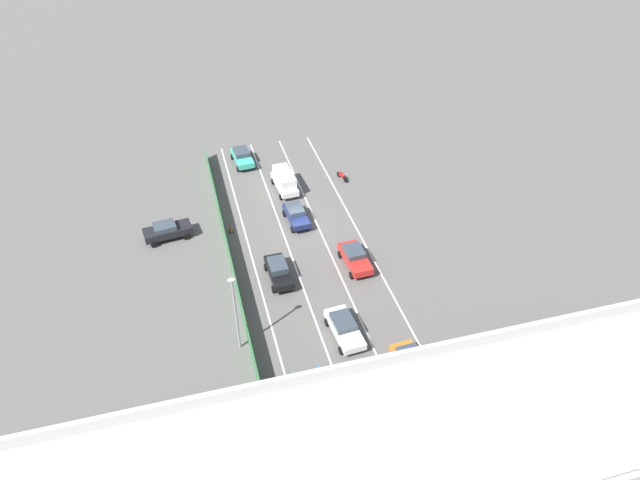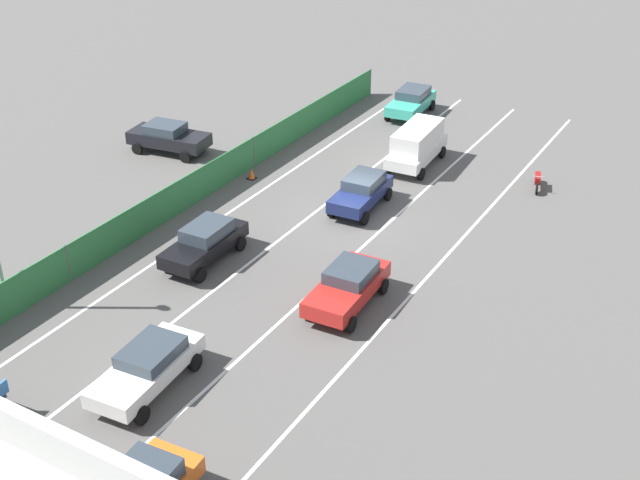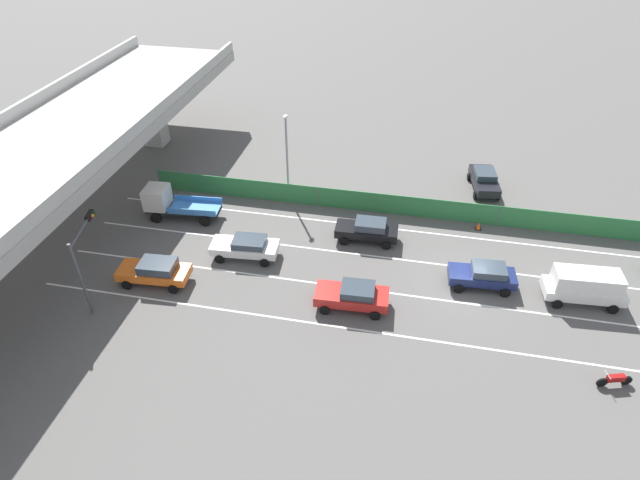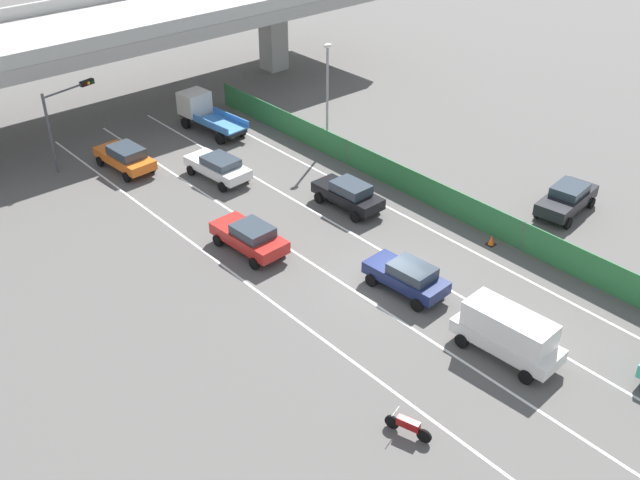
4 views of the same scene
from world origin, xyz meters
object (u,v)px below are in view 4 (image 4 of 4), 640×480
object	(u,v)px
flatbed_truck_blue	(203,111)
parked_sedan_dark	(567,198)
car_sedan_red	(250,236)
car_sedan_black	(348,194)
car_sedan_navy	(407,276)
car_sedan_white	(218,166)
car_van_white	(508,332)
street_lamp	(327,86)
motorcycle	(408,426)
traffic_light	(65,110)
traffic_cone	(491,240)
car_taxi_orange	(125,157)

from	to	relation	value
flatbed_truck_blue	parked_sedan_dark	size ratio (longest dim) A/B	1.22
car_sedan_red	car_sedan_black	world-z (taller)	car_sedan_black
car_sedan_navy	car_sedan_black	xyz separation A→B (m)	(3.47, 7.92, 0.02)
car_sedan_white	car_van_white	xyz separation A→B (m)	(-0.06, -21.91, 0.38)
street_lamp	motorcycle	bearing A→B (deg)	-124.64
traffic_light	traffic_cone	world-z (taller)	traffic_light
car_sedan_navy	traffic_cone	world-z (taller)	car_sedan_navy
car_sedan_navy	traffic_cone	distance (m)	6.56
flatbed_truck_blue	parked_sedan_dark	world-z (taller)	flatbed_truck_blue
car_van_white	car_taxi_orange	distance (m)	27.07
car_sedan_black	motorcycle	bearing A→B (deg)	-125.43
car_taxi_orange	car_van_white	bearing A→B (deg)	-82.22
car_sedan_red	street_lamp	world-z (taller)	street_lamp
car_sedan_black	street_lamp	xyz separation A→B (m)	(4.56, 7.03, 3.40)
car_sedan_navy	car_sedan_black	world-z (taller)	car_sedan_black
car_taxi_orange	flatbed_truck_blue	distance (m)	7.77
car_sedan_red	car_sedan_navy	size ratio (longest dim) A/B	1.06
parked_sedan_dark	traffic_cone	bearing A→B (deg)	174.38
car_sedan_red	car_sedan_black	xyz separation A→B (m)	(7.05, 0.01, 0.01)
motorcycle	car_sedan_white	bearing A→B (deg)	73.45
car_sedan_white	car_taxi_orange	world-z (taller)	car_taxi_orange
car_sedan_red	traffic_cone	size ratio (longest dim) A/B	7.97
flatbed_truck_blue	motorcycle	size ratio (longest dim) A/B	3.04
car_sedan_red	car_sedan_navy	bearing A→B (deg)	-65.63
car_sedan_red	traffic_light	size ratio (longest dim) A/B	0.88
car_van_white	traffic_light	bearing A→B (deg)	101.01
motorcycle	car_sedan_black	bearing A→B (deg)	54.57
car_sedan_white	motorcycle	bearing A→B (deg)	-106.55
car_sedan_navy	traffic_cone	xyz separation A→B (m)	(6.53, -0.05, -0.64)
car_sedan_red	parked_sedan_dark	world-z (taller)	parked_sedan_dark
car_van_white	traffic_cone	distance (m)	9.03
car_sedan_navy	parked_sedan_dark	xyz separation A→B (m)	(12.53, -0.64, 0.03)
car_sedan_red	car_taxi_orange	distance (m)	12.90
car_taxi_orange	car_sedan_black	world-z (taller)	car_sedan_black
flatbed_truck_blue	traffic_light	xyz separation A→B (m)	(-9.53, 0.58, 2.49)
car_taxi_orange	car_sedan_white	bearing A→B (deg)	-52.78
car_sedan_white	car_sedan_black	xyz separation A→B (m)	(3.59, -7.97, 0.05)
motorcycle	traffic_light	size ratio (longest dim) A/B	0.36
car_sedan_white	traffic_cone	size ratio (longest dim) A/B	8.24
car_van_white	street_lamp	world-z (taller)	street_lamp
motorcycle	parked_sedan_dark	bearing A→B (deg)	16.78
motorcycle	parked_sedan_dark	xyz separation A→B (m)	(19.29, 5.82, 0.47)
car_van_white	car_sedan_white	bearing A→B (deg)	89.84
car_sedan_red	traffic_light	bearing A→B (deg)	98.57
car_taxi_orange	car_sedan_black	distance (m)	14.82
car_sedan_black	motorcycle	xyz separation A→B (m)	(-10.23, -14.38, -0.46)
flatbed_truck_blue	traffic_cone	xyz separation A→B (m)	(2.96, -23.18, -1.00)
street_lamp	car_taxi_orange	bearing A→B (deg)	153.77
motorcycle	parked_sedan_dark	distance (m)	20.15
car_sedan_white	flatbed_truck_blue	size ratio (longest dim) A/B	0.82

